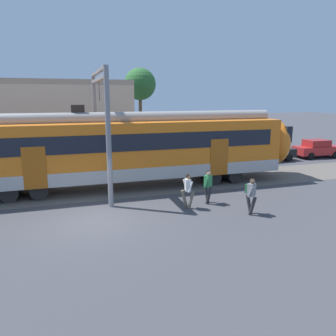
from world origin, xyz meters
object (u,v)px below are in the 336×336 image
object	(u,v)px
pedestrian_green	(208,184)
pedestrian_white	(188,188)
pedestrian_grey	(251,193)
parked_car_black	(270,151)
parked_car_red	(317,148)

from	to	relation	value
pedestrian_green	pedestrian_white	bearing A→B (deg)	-162.55
pedestrian_grey	parked_car_black	xyz separation A→B (m)	(8.19, 10.45, -0.21)
pedestrian_white	parked_car_black	xyz separation A→B (m)	(10.58, 8.87, -0.18)
pedestrian_white	parked_car_black	world-z (taller)	pedestrian_white
pedestrian_white	parked_car_black	size ratio (longest dim) A/B	0.41
pedestrian_green	pedestrian_grey	xyz separation A→B (m)	(1.19, -1.96, 0.03)
pedestrian_white	pedestrian_green	bearing A→B (deg)	17.45
pedestrian_grey	parked_car_black	world-z (taller)	pedestrian_grey
pedestrian_white	parked_car_black	distance (m)	13.81
pedestrian_green	parked_car_black	size ratio (longest dim) A/B	0.41
pedestrian_grey	parked_car_black	bearing A→B (deg)	51.91
parked_car_black	parked_car_red	bearing A→B (deg)	1.96
pedestrian_green	parked_car_black	xyz separation A→B (m)	(9.38, 8.50, -0.18)
pedestrian_white	parked_car_red	bearing A→B (deg)	30.42
parked_car_black	parked_car_red	world-z (taller)	same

